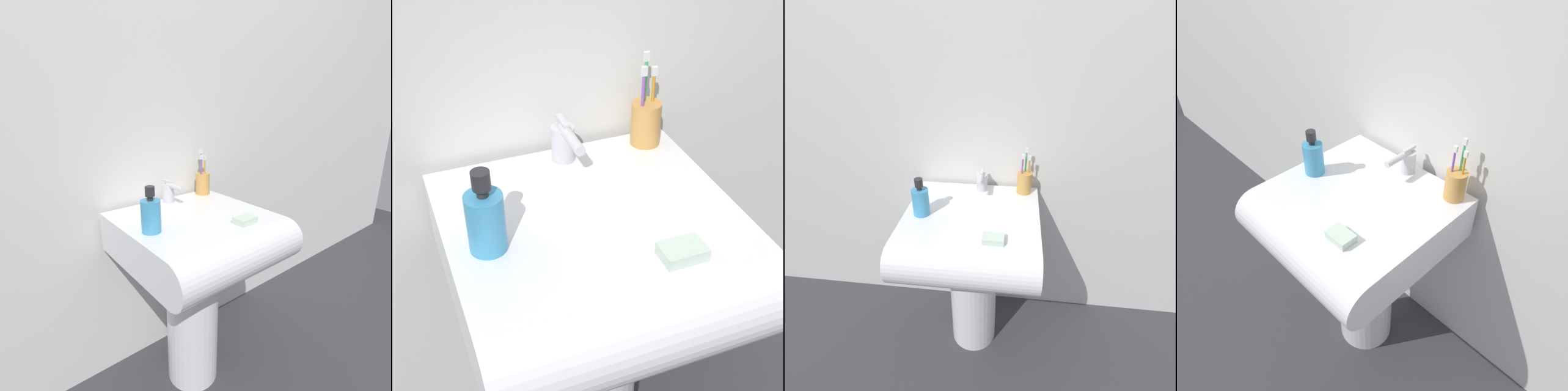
{
  "view_description": "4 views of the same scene",
  "coord_description": "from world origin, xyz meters",
  "views": [
    {
      "loc": [
        -0.67,
        -0.87,
        1.2
      ],
      "look_at": [
        0.0,
        -0.02,
        0.86
      ],
      "focal_mm": 28.0,
      "sensor_mm": 36.0,
      "label": 1
    },
    {
      "loc": [
        -0.33,
        -0.84,
        1.45
      ],
      "look_at": [
        0.0,
        0.01,
        0.8
      ],
      "focal_mm": 55.0,
      "sensor_mm": 36.0,
      "label": 2
    },
    {
      "loc": [
        0.16,
        -1.03,
        1.46
      ],
      "look_at": [
        0.03,
        0.02,
        0.84
      ],
      "focal_mm": 28.0,
      "sensor_mm": 36.0,
      "label": 3
    },
    {
      "loc": [
        0.69,
        -0.63,
        1.54
      ],
      "look_at": [
        0.04,
        0.0,
        0.78
      ],
      "focal_mm": 35.0,
      "sensor_mm": 36.0,
      "label": 4
    }
  ],
  "objects": [
    {
      "name": "sink_pedestal",
      "position": [
        0.0,
        0.0,
        0.31
      ],
      "size": [
        0.22,
        0.22,
        0.62
      ],
      "primitive_type": "cylinder",
      "color": "white",
      "rests_on": "ground"
    },
    {
      "name": "sink_basin",
      "position": [
        0.0,
        -0.06,
        0.69
      ],
      "size": [
        0.55,
        0.55,
        0.16
      ],
      "color": "white",
      "rests_on": "sink_pedestal"
    },
    {
      "name": "faucet",
      "position": [
        0.02,
        0.18,
        0.82
      ],
      "size": [
        0.05,
        0.13,
        0.1
      ],
      "color": "silver",
      "rests_on": "sink_basin"
    },
    {
      "name": "toothbrush_cup",
      "position": [
        0.21,
        0.19,
        0.82
      ],
      "size": [
        0.07,
        0.07,
        0.21
      ],
      "color": "#D19347",
      "rests_on": "sink_basin"
    },
    {
      "name": "soap_bottle",
      "position": [
        -0.2,
        -0.04,
        0.83
      ],
      "size": [
        0.07,
        0.07,
        0.16
      ],
      "color": "#3F99CC",
      "rests_on": "sink_basin"
    },
    {
      "name": "bar_soap",
      "position": [
        0.1,
        -0.18,
        0.78
      ],
      "size": [
        0.08,
        0.05,
        0.02
      ],
      "primitive_type": "cube",
      "color": "silver",
      "rests_on": "sink_basin"
    }
  ]
}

